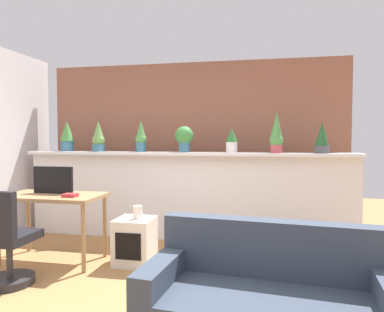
{
  "coord_description": "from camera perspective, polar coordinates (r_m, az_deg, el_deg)",
  "views": [
    {
      "loc": [
        1.04,
        -2.62,
        1.37
      ],
      "look_at": [
        0.23,
        1.4,
        1.17
      ],
      "focal_mm": 33.0,
      "sensor_mm": 36.0,
      "label": 1
    }
  ],
  "objects": [
    {
      "name": "ground_plane",
      "position": [
        3.14,
        -9.94,
        -23.12
      ],
      "size": [
        12.0,
        12.0,
        0.0
      ],
      "primitive_type": "plane",
      "color": "#9E7042"
    },
    {
      "name": "potted_plant_3",
      "position": [
        4.7,
        -1.27,
        3.04
      ],
      "size": [
        0.24,
        0.24,
        0.34
      ],
      "color": "#386B84",
      "rests_on": "plant_shelf"
    },
    {
      "name": "book_on_desk",
      "position": [
        3.99,
        -19.09,
        -6.02
      ],
      "size": [
        0.14,
        0.11,
        0.04
      ],
      "primitive_type": "cube",
      "color": "#B22D33",
      "rests_on": "desk"
    },
    {
      "name": "potted_plant_6",
      "position": [
        4.64,
        20.25,
        2.65
      ],
      "size": [
        0.18,
        0.18,
        0.38
      ],
      "color": "#4C4C51",
      "rests_on": "plant_shelf"
    },
    {
      "name": "couch",
      "position": [
        2.5,
        12.2,
        -23.02
      ],
      "size": [
        1.63,
        0.91,
        0.8
      ],
      "color": "#333D4C",
      "rests_on": "ground"
    },
    {
      "name": "brick_wall_behind",
      "position": [
        5.33,
        0.17,
        1.54
      ],
      "size": [
        4.46,
        0.1,
        2.5
      ],
      "primitive_type": "cube",
      "color": "#935B47",
      "rests_on": "ground"
    },
    {
      "name": "desk",
      "position": [
        4.24,
        -21.57,
        -6.94
      ],
      "size": [
        1.1,
        0.6,
        0.75
      ],
      "color": "#99754C",
      "rests_on": "ground"
    },
    {
      "name": "office_chair",
      "position": [
        3.77,
        -28.02,
        -12.63
      ],
      "size": [
        0.44,
        0.45,
        0.91
      ],
      "color": "#262628",
      "rests_on": "ground"
    },
    {
      "name": "vase_on_shelf",
      "position": [
        3.92,
        -8.78,
        -8.97
      ],
      "size": [
        0.1,
        0.1,
        0.14
      ],
      "primitive_type": "cylinder",
      "color": "silver",
      "rests_on": "side_cube_shelf"
    },
    {
      "name": "potted_plant_0",
      "position": [
        5.37,
        -19.54,
        3.13
      ],
      "size": [
        0.2,
        0.2,
        0.43
      ],
      "color": "#386B84",
      "rests_on": "plant_shelf"
    },
    {
      "name": "potted_plant_1",
      "position": [
        5.08,
        -14.89,
        2.82
      ],
      "size": [
        0.18,
        0.18,
        0.43
      ],
      "color": "#386B84",
      "rests_on": "plant_shelf"
    },
    {
      "name": "plant_shelf",
      "position": [
        4.71,
        -1.35,
        0.4
      ],
      "size": [
        4.46,
        0.33,
        0.04
      ],
      "primitive_type": "cube",
      "color": "silver",
      "rests_on": "divider_wall"
    },
    {
      "name": "potted_plant_4",
      "position": [
        4.62,
        6.43,
        2.62
      ],
      "size": [
        0.16,
        0.16,
        0.32
      ],
      "color": "silver",
      "rests_on": "plant_shelf"
    },
    {
      "name": "side_cube_shelf",
      "position": [
        4.01,
        -9.24,
        -13.43
      ],
      "size": [
        0.4,
        0.41,
        0.5
      ],
      "color": "silver",
      "rests_on": "ground"
    },
    {
      "name": "divider_wall",
      "position": [
        4.81,
        -1.24,
        -6.69
      ],
      "size": [
        4.46,
        0.16,
        1.15
      ],
      "primitive_type": "cube",
      "color": "silver",
      "rests_on": "ground"
    },
    {
      "name": "tv_monitor",
      "position": [
        4.3,
        -21.52,
        -3.62
      ],
      "size": [
        0.47,
        0.04,
        0.3
      ],
      "primitive_type": "cube",
      "color": "black",
      "rests_on": "desk"
    },
    {
      "name": "potted_plant_2",
      "position": [
        4.87,
        -8.26,
        3.06
      ],
      "size": [
        0.15,
        0.15,
        0.43
      ],
      "color": "#386B84",
      "rests_on": "plant_shelf"
    },
    {
      "name": "potted_plant_5",
      "position": [
        4.55,
        13.49,
        3.45
      ],
      "size": [
        0.17,
        0.17,
        0.51
      ],
      "color": "#B7474C",
      "rests_on": "plant_shelf"
    }
  ]
}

